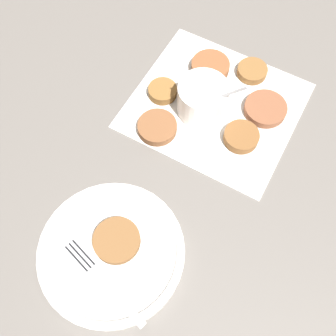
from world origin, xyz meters
The scene contains 12 objects.
ground_plane centered at (0.00, 0.00, 0.00)m, with size 4.00×4.00×0.00m, color #605B56.
napkin centered at (0.00, 0.01, 0.00)m, with size 0.34×0.32×0.00m.
sauce_bowl centered at (0.02, 0.03, 0.03)m, with size 0.13×0.09×0.11m.
fritter_0 centered at (-0.07, 0.07, 0.01)m, with size 0.06×0.06×0.02m.
fritter_1 centered at (0.04, -0.06, 0.01)m, with size 0.08×0.08×0.02m.
fritter_2 centered at (-0.09, -0.01, 0.01)m, with size 0.08×0.08×0.01m.
fritter_3 centered at (-0.04, -0.09, 0.01)m, with size 0.06×0.06×0.02m.
fritter_4 centered at (0.08, 0.11, 0.01)m, with size 0.07×0.07×0.02m.
fritter_5 centered at (0.10, 0.03, 0.01)m, with size 0.06×0.06×0.02m.
serving_plate centered at (0.06, 0.35, 0.01)m, with size 0.24×0.24×0.02m.
fritter_on_plate centered at (0.05, 0.33, 0.03)m, with size 0.08×0.08×0.01m.
fork centered at (0.06, 0.39, 0.02)m, with size 0.17×0.09×0.00m.
Camera 1 is at (-0.08, 0.45, 0.63)m, focal length 42.00 mm.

